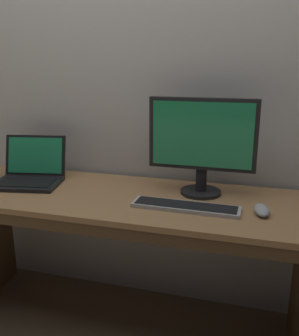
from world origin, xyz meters
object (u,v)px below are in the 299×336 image
external_monitor (202,142)px  wired_keyboard (186,207)px  laptop_black (30,174)px  computer_mouse (262,210)px

external_monitor → wired_keyboard: bearing=-99.6°
laptop_black → wired_keyboard: 0.84m
laptop_black → external_monitor: (0.86, 0.06, 0.20)m
external_monitor → wired_keyboard: 0.31m
laptop_black → wired_keyboard: (0.83, -0.14, -0.04)m
external_monitor → computer_mouse: size_ratio=3.97×
external_monitor → wired_keyboard: external_monitor is taller
laptop_black → wired_keyboard: size_ratio=0.81×
computer_mouse → external_monitor: bearing=139.3°
wired_keyboard → computer_mouse: (0.31, 0.02, 0.01)m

